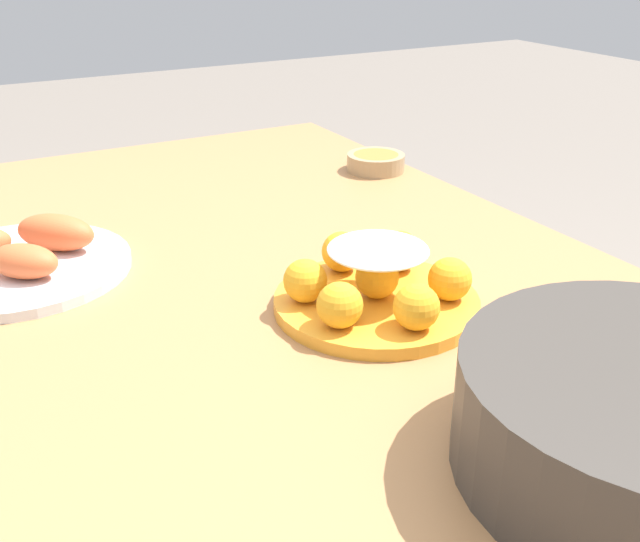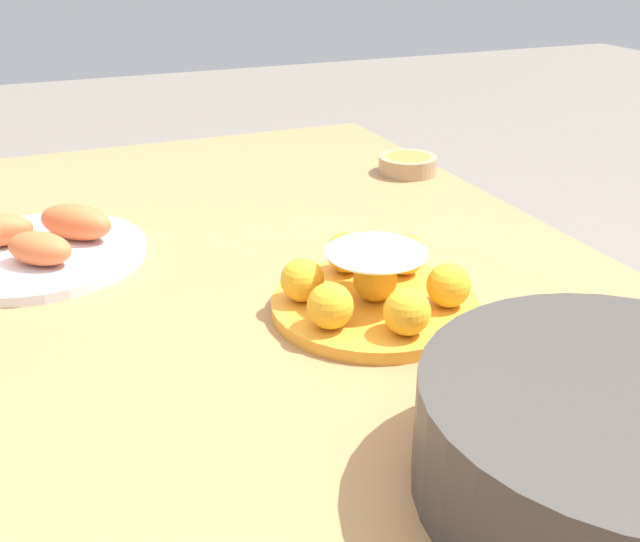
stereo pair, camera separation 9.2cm
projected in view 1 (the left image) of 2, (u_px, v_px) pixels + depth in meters
The scene contains 4 objects.
dining_table at pixel (268, 353), 1.00m from camera, with size 1.54×0.96×0.78m.
cake_plate at pixel (376, 285), 0.90m from camera, with size 0.25×0.25×0.09m.
sauce_bowl at pixel (376, 162), 1.42m from camera, with size 0.11×0.11×0.03m.
seafood_platter at pixel (17, 258), 1.01m from camera, with size 0.30×0.30×0.07m.
Camera 1 is at (0.78, -0.35, 1.21)m, focal length 42.00 mm.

